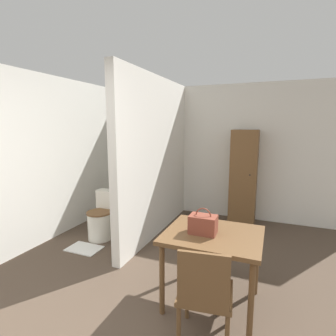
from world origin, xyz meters
The scene contains 9 objects.
wall_back centered at (0.00, 4.09, 1.25)m, with size 5.13×0.12×2.50m.
wall_left centered at (-2.13, 2.01, 1.25)m, with size 0.12×5.03×2.50m.
partition_wall centered at (-0.66, 2.81, 1.25)m, with size 0.12×2.44×2.50m.
dining_table centered at (0.59, 1.40, 0.64)m, with size 0.91×0.76×0.74m.
wooden_chair centered at (0.65, 0.88, 0.46)m, with size 0.48×0.48×0.85m.
toilet centered at (-1.36, 2.28, 0.31)m, with size 0.38×0.53×0.72m.
handbag centered at (0.50, 1.36, 0.83)m, with size 0.26×0.17×0.25m.
wooden_cabinet centered at (0.60, 3.81, 0.84)m, with size 0.45×0.43×1.68m.
bath_mat centered at (-1.36, 1.85, 0.01)m, with size 0.48×0.32×0.01m.
Camera 1 is at (1.09, -0.96, 1.76)m, focal length 28.00 mm.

